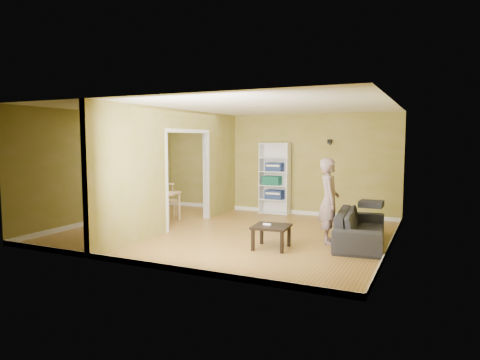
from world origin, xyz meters
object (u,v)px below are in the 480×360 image
chair_far (170,200)px  chair_near (142,203)px  coffee_table (271,229)px  person (329,193)px  bookshelf (275,178)px  chair_left (128,201)px  sofa (361,222)px  dining_table (154,196)px

chair_far → chair_near: bearing=72.8°
coffee_table → chair_far: (-3.46, 1.88, 0.08)m
person → coffee_table: 1.33m
bookshelf → chair_left: bearing=-143.1°
bookshelf → coffee_table: (1.20, -3.46, -0.58)m
sofa → chair_far: chair_far is taller
coffee_table → chair_left: 4.39m
dining_table → chair_near: 0.61m
chair_near → sofa: bearing=-5.9°
dining_table → chair_left: (-0.76, -0.04, -0.17)m
person → dining_table: 4.32m
person → bookshelf: (-2.03, 2.61, -0.01)m
sofa → chair_far: (-4.85, 0.84, 0.03)m
dining_table → chair_near: size_ratio=1.07×
coffee_table → chair_far: size_ratio=0.71×
person → chair_near: person is taller
bookshelf → chair_near: bearing=-127.3°
chair_left → sofa: bearing=82.3°
coffee_table → sofa: bearing=37.1°
person → chair_left: bearing=68.2°
chair_near → chair_far: size_ratio=1.18×
coffee_table → dining_table: 3.69m
chair_near → chair_far: 1.25m
sofa → chair_near: size_ratio=2.06×
bookshelf → coffee_table: bearing=-70.8°
sofa → chair_near: (-4.74, -0.40, 0.11)m
sofa → person: size_ratio=1.13×
coffee_table → dining_table: dining_table is taller
bookshelf → chair_far: bearing=-145.0°
person → bookshelf: person is taller
chair_left → bookshelf: bearing=120.7°
coffee_table → chair_left: (-4.23, 1.20, 0.09)m
bookshelf → chair_near: bookshelf is taller
coffee_table → bookshelf: bearing=109.2°
person → chair_near: bearing=75.0°
chair_far → chair_left: bearing=19.8°
sofa → chair_near: chair_near is taller
dining_table → chair_far: bearing=89.8°
chair_far → coffee_table: bearing=129.4°
sofa → coffee_table: size_ratio=3.39×
chair_left → chair_near: (0.87, -0.56, 0.08)m
bookshelf → chair_near: size_ratio=1.80×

